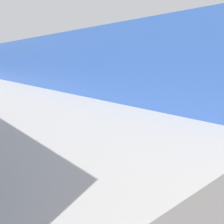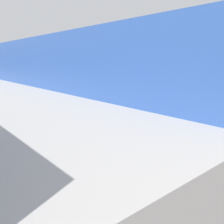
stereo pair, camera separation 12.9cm
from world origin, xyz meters
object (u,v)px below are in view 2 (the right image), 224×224
at_px(parked_van, 54,114).
at_px(bicycle_red, 175,194).
at_px(city_bus, 111,109).
at_px(bicycle_blue, 216,190).
at_px(traffic_sign, 108,97).
at_px(pedestrian, 151,155).
at_px(bicycle_black, 221,224).

bearing_deg(parked_van, bicycle_red, 174.06).
xyz_separation_m(city_bus, bicycle_blue, (-10.82, 2.95, -1.51)).
bearing_deg(traffic_sign, city_bus, 143.23).
xyz_separation_m(city_bus, pedestrian, (-7.14, 3.08, -1.00)).
xyz_separation_m(parked_van, bicycle_black, (-16.40, 1.85, -0.81)).
height_order(parked_van, bicycle_blue, parked_van).
xyz_separation_m(city_bus, bicycle_red, (-9.82, 4.61, -1.51)).
height_order(bicycle_black, bicycle_red, same).
height_order(city_bus, parked_van, city_bus).
bearing_deg(parked_van, city_bus, -144.62).
height_order(bicycle_blue, bicycle_black, same).
distance_m(parked_van, bicycle_red, 14.33).
bearing_deg(pedestrian, traffic_sign, -29.46).
bearing_deg(city_bus, bicycle_blue, 164.74).
relative_size(city_bus, pedestrian, 6.44).
height_order(city_bus, bicycle_black, city_bus).
bearing_deg(traffic_sign, bicycle_red, 150.51).
xyz_separation_m(bicycle_blue, pedestrian, (3.68, 0.13, 0.51)).
height_order(bicycle_red, pedestrian, pedestrian).
xyz_separation_m(city_bus, traffic_sign, (5.21, -3.89, 0.01)).
distance_m(bicycle_blue, bicycle_black, 2.35).
bearing_deg(bicycle_blue, parked_van, 0.67).
xyz_separation_m(bicycle_blue, traffic_sign, (16.03, -6.85, 1.52)).
bearing_deg(bicycle_blue, traffic_sign, -23.13).
bearing_deg(pedestrian, bicycle_red, 150.34).
bearing_deg(bicycle_black, bicycle_blue, -59.77).
xyz_separation_m(parked_van, pedestrian, (-11.54, -0.05, -0.30)).
relative_size(parked_van, bicycle_blue, 2.71).
height_order(parked_van, traffic_sign, traffic_sign).
bearing_deg(city_bus, pedestrian, 156.66).
distance_m(bicycle_blue, traffic_sign, 17.49).
height_order(pedestrian, traffic_sign, traffic_sign).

